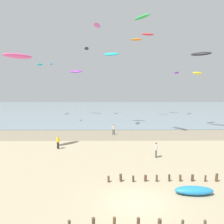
{
  "coord_description": "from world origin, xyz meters",
  "views": [
    {
      "loc": [
        -1.74,
        -13.83,
        7.8
      ],
      "look_at": [
        -1.47,
        10.97,
        4.88
      ],
      "focal_mm": 34.63,
      "sensor_mm": 36.0,
      "label": 1
    }
  ],
  "objects_px": {
    "grounded_kite": "(194,190)",
    "kite_aloft_3": "(148,34)",
    "kite_aloft_5": "(97,25)",
    "kite_aloft_13": "(87,49)",
    "person_mid_beach": "(156,149)",
    "person_nearest_camera": "(58,142)",
    "kite_aloft_8": "(198,73)",
    "kite_aloft_11": "(111,54)",
    "kite_aloft_6": "(201,54)",
    "kite_aloft_9": "(51,64)",
    "person_by_waterline": "(114,129)",
    "kite_aloft_0": "(76,71)",
    "kite_aloft_10": "(40,65)",
    "kite_aloft_1": "(177,73)",
    "kite_aloft_4": "(136,40)",
    "kite_aloft_7": "(142,17)",
    "kite_aloft_2": "(18,56)"
  },
  "relations": [
    {
      "from": "kite_aloft_6",
      "to": "kite_aloft_10",
      "type": "xyz_separation_m",
      "value": [
        -34.36,
        18.37,
        -0.06
      ]
    },
    {
      "from": "kite_aloft_2",
      "to": "kite_aloft_5",
      "type": "xyz_separation_m",
      "value": [
        8.48,
        13.8,
        7.23
      ]
    },
    {
      "from": "kite_aloft_9",
      "to": "kite_aloft_13",
      "type": "bearing_deg",
      "value": 138.71
    },
    {
      "from": "kite_aloft_10",
      "to": "kite_aloft_13",
      "type": "height_order",
      "value": "kite_aloft_13"
    },
    {
      "from": "kite_aloft_8",
      "to": "kite_aloft_2",
      "type": "bearing_deg",
      "value": 173.66
    },
    {
      "from": "person_mid_beach",
      "to": "kite_aloft_5",
      "type": "xyz_separation_m",
      "value": [
        -7.36,
        16.57,
        17.66
      ]
    },
    {
      "from": "person_mid_beach",
      "to": "kite_aloft_7",
      "type": "bearing_deg",
      "value": 90.98
    },
    {
      "from": "grounded_kite",
      "to": "kite_aloft_0",
      "type": "height_order",
      "value": "kite_aloft_0"
    },
    {
      "from": "kite_aloft_0",
      "to": "kite_aloft_1",
      "type": "height_order",
      "value": "kite_aloft_0"
    },
    {
      "from": "kite_aloft_1",
      "to": "kite_aloft_4",
      "type": "bearing_deg",
      "value": 140.44
    },
    {
      "from": "kite_aloft_0",
      "to": "person_nearest_camera",
      "type": "bearing_deg",
      "value": -71.9
    },
    {
      "from": "grounded_kite",
      "to": "kite_aloft_3",
      "type": "relative_size",
      "value": 0.8
    },
    {
      "from": "kite_aloft_13",
      "to": "kite_aloft_8",
      "type": "bearing_deg",
      "value": 44.13
    },
    {
      "from": "kite_aloft_5",
      "to": "kite_aloft_11",
      "type": "height_order",
      "value": "kite_aloft_5"
    },
    {
      "from": "person_nearest_camera",
      "to": "kite_aloft_8",
      "type": "distance_m",
      "value": 30.13
    },
    {
      "from": "kite_aloft_5",
      "to": "kite_aloft_13",
      "type": "height_order",
      "value": "kite_aloft_5"
    },
    {
      "from": "kite_aloft_6",
      "to": "kite_aloft_9",
      "type": "distance_m",
      "value": 29.07
    },
    {
      "from": "kite_aloft_9",
      "to": "kite_aloft_11",
      "type": "relative_size",
      "value": 0.58
    },
    {
      "from": "kite_aloft_11",
      "to": "kite_aloft_13",
      "type": "bearing_deg",
      "value": -46.27
    },
    {
      "from": "kite_aloft_8",
      "to": "person_nearest_camera",
      "type": "bearing_deg",
      "value": 176.76
    },
    {
      "from": "grounded_kite",
      "to": "kite_aloft_6",
      "type": "xyz_separation_m",
      "value": [
        10.04,
        24.05,
        13.29
      ]
    },
    {
      "from": "kite_aloft_8",
      "to": "kite_aloft_11",
      "type": "height_order",
      "value": "kite_aloft_11"
    },
    {
      "from": "person_mid_beach",
      "to": "kite_aloft_13",
      "type": "height_order",
      "value": "kite_aloft_13"
    },
    {
      "from": "grounded_kite",
      "to": "kite_aloft_2",
      "type": "xyz_separation_m",
      "value": [
        -16.85,
        11.01,
        11.07
      ]
    },
    {
      "from": "kite_aloft_5",
      "to": "kite_aloft_6",
      "type": "distance_m",
      "value": 19.1
    },
    {
      "from": "kite_aloft_7",
      "to": "kite_aloft_13",
      "type": "height_order",
      "value": "kite_aloft_7"
    },
    {
      "from": "person_nearest_camera",
      "to": "kite_aloft_9",
      "type": "height_order",
      "value": "kite_aloft_9"
    },
    {
      "from": "kite_aloft_6",
      "to": "kite_aloft_7",
      "type": "xyz_separation_m",
      "value": [
        -11.25,
        -4.98,
        4.7
      ]
    },
    {
      "from": "kite_aloft_0",
      "to": "kite_aloft_11",
      "type": "relative_size",
      "value": 1.11
    },
    {
      "from": "kite_aloft_5",
      "to": "kite_aloft_7",
      "type": "relative_size",
      "value": 0.87
    },
    {
      "from": "kite_aloft_4",
      "to": "kite_aloft_6",
      "type": "bearing_deg",
      "value": 140.42
    },
    {
      "from": "kite_aloft_8",
      "to": "kite_aloft_10",
      "type": "distance_m",
      "value": 38.43
    },
    {
      "from": "kite_aloft_9",
      "to": "kite_aloft_13",
      "type": "relative_size",
      "value": 0.57
    },
    {
      "from": "kite_aloft_9",
      "to": "kite_aloft_0",
      "type": "bearing_deg",
      "value": 155.73
    },
    {
      "from": "kite_aloft_0",
      "to": "kite_aloft_6",
      "type": "relative_size",
      "value": 0.99
    },
    {
      "from": "kite_aloft_1",
      "to": "kite_aloft_9",
      "type": "distance_m",
      "value": 32.21
    },
    {
      "from": "kite_aloft_2",
      "to": "kite_aloft_7",
      "type": "relative_size",
      "value": 1.03
    },
    {
      "from": "person_nearest_camera",
      "to": "kite_aloft_3",
      "type": "xyz_separation_m",
      "value": [
        16.44,
        31.37,
        20.39
      ]
    },
    {
      "from": "person_mid_beach",
      "to": "kite_aloft_6",
      "type": "relative_size",
      "value": 0.48
    },
    {
      "from": "kite_aloft_10",
      "to": "person_by_waterline",
      "type": "bearing_deg",
      "value": 40.5
    },
    {
      "from": "person_by_waterline",
      "to": "kite_aloft_0",
      "type": "xyz_separation_m",
      "value": [
        -9.78,
        24.81,
        10.97
      ]
    },
    {
      "from": "grounded_kite",
      "to": "kite_aloft_6",
      "type": "distance_m",
      "value": 29.25
    },
    {
      "from": "kite_aloft_7",
      "to": "kite_aloft_1",
      "type": "bearing_deg",
      "value": 118.36
    },
    {
      "from": "person_nearest_camera",
      "to": "person_by_waterline",
      "type": "xyz_separation_m",
      "value": [
        7.16,
        7.97,
        0.0
      ]
    },
    {
      "from": "kite_aloft_13",
      "to": "kite_aloft_0",
      "type": "bearing_deg",
      "value": -144.1
    },
    {
      "from": "kite_aloft_2",
      "to": "kite_aloft_6",
      "type": "distance_m",
      "value": 29.97
    },
    {
      "from": "kite_aloft_9",
      "to": "grounded_kite",
      "type": "bearing_deg",
      "value": 18.52
    },
    {
      "from": "kite_aloft_4",
      "to": "kite_aloft_3",
      "type": "bearing_deg",
      "value": -112.39
    },
    {
      "from": "person_by_waterline",
      "to": "grounded_kite",
      "type": "height_order",
      "value": "person_by_waterline"
    },
    {
      "from": "kite_aloft_1",
      "to": "kite_aloft_7",
      "type": "relative_size",
      "value": 0.9
    }
  ]
}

